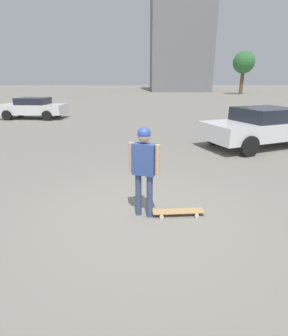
{
  "coord_description": "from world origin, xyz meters",
  "views": [
    {
      "loc": [
        -4.5,
        0.06,
        2.49
      ],
      "look_at": [
        0.0,
        0.0,
        0.96
      ],
      "focal_mm": 28.0,
      "sensor_mm": 36.0,
      "label": 1
    }
  ],
  "objects_px": {
    "person": "(144,162)",
    "car_parked_near": "(262,126)",
    "car_parked_far": "(33,108)",
    "skateboard": "(178,212)"
  },
  "relations": [
    {
      "from": "person",
      "to": "car_parked_near",
      "type": "bearing_deg",
      "value": 70.57
    },
    {
      "from": "car_parked_near",
      "to": "car_parked_far",
      "type": "relative_size",
      "value": 1.13
    },
    {
      "from": "skateboard",
      "to": "car_parked_far",
      "type": "bearing_deg",
      "value": -62.44
    },
    {
      "from": "car_parked_near",
      "to": "skateboard",
      "type": "bearing_deg",
      "value": 32.63
    },
    {
      "from": "person",
      "to": "skateboard",
      "type": "relative_size",
      "value": 1.71
    },
    {
      "from": "car_parked_near",
      "to": "car_parked_far",
      "type": "xyz_separation_m",
      "value": [
        7.72,
        11.7,
        -0.07
      ]
    },
    {
      "from": "skateboard",
      "to": "car_parked_far",
      "type": "relative_size",
      "value": 0.23
    },
    {
      "from": "car_parked_far",
      "to": "skateboard",
      "type": "bearing_deg",
      "value": 125.28
    },
    {
      "from": "skateboard",
      "to": "car_parked_near",
      "type": "relative_size",
      "value": 0.2
    },
    {
      "from": "skateboard",
      "to": "car_parked_near",
      "type": "bearing_deg",
      "value": -128.94
    }
  ]
}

